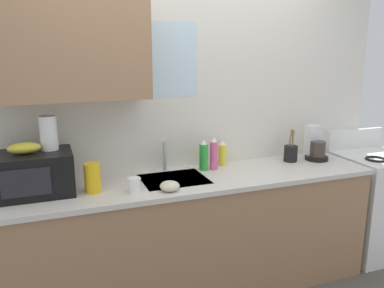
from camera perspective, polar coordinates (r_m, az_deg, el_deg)
The scene contains 15 objects.
kitchen_wall_assembly at distance 3.00m, azimuth -4.79°, elevation 4.87°, with size 3.52×0.42×2.50m.
counter_unit at distance 3.03m, azimuth -0.04°, elevation -12.85°, with size 2.75×0.63×0.90m.
sink_faucet at distance 3.01m, azimuth -3.94°, elevation -1.70°, with size 0.03×0.03×0.23m, color #B2B5BA.
stove_range at distance 3.93m, azimuth 24.43°, elevation -7.76°, with size 0.60×0.60×1.08m.
microwave at distance 2.70m, azimuth -21.61°, elevation -3.96°, with size 0.46×0.35×0.27m.
banana_bunch at distance 2.66m, azimuth -22.98°, elevation -0.54°, with size 0.20×0.11×0.07m, color gold.
paper_towel_roll at distance 2.69m, azimuth -19.92°, elevation 1.51°, with size 0.11×0.11×0.22m, color white.
coffee_maker at distance 3.47m, azimuth 17.28°, elevation -0.39°, with size 0.19×0.21×0.28m.
dish_soap_bottle_green at distance 3.01m, azimuth 1.69°, elevation -1.71°, with size 0.07×0.07×0.24m.
dish_soap_bottle_pink at distance 3.04m, azimuth 3.15°, elevation -1.47°, with size 0.06×0.06×0.25m.
dish_soap_bottle_yellow at distance 3.15m, azimuth 4.38°, elevation -1.37°, with size 0.06×0.06×0.20m.
cereal_canister at distance 2.63m, azimuth -14.12°, elevation -4.76°, with size 0.10×0.10×0.19m, color gold.
mug_white at distance 2.60m, azimuth -8.28°, elevation -5.84°, with size 0.08×0.08×0.10m, color white.
utensil_crock at distance 3.36m, azimuth 14.00°, elevation -1.26°, with size 0.11×0.11×0.28m.
small_bowl at distance 2.60m, azimuth -3.22°, elevation -6.05°, with size 0.13×0.13×0.07m, color beige.
Camera 1 is at (-0.95, -2.54, 1.80)m, focal length 37.10 mm.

